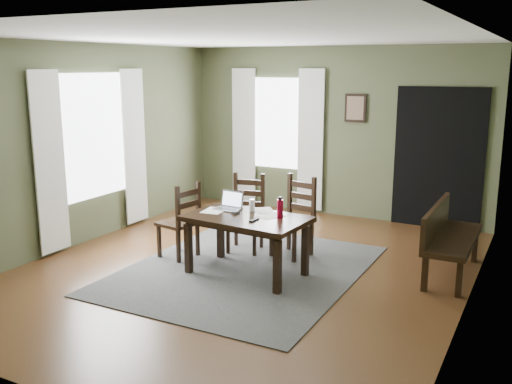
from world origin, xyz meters
The scene contains 24 objects.
ground centered at (0.00, 0.00, -0.01)m, with size 5.00×6.00×0.01m.
room_shell centered at (0.00, 0.00, 1.80)m, with size 5.02×6.02×2.71m.
rug centered at (0.00, 0.00, 0.01)m, with size 2.60×3.20×0.01m.
dining_table centered at (0.09, -0.11, 0.62)m, with size 1.44×0.93×0.69m.
chair_end centered at (-0.93, 0.03, 0.48)m, with size 0.49×0.49×0.97m.
chair_back_left centered at (-0.35, 0.69, 0.49)m, with size 0.52×0.52×1.00m.
chair_back_right centered at (0.30, 0.78, 0.50)m, with size 0.54×0.54×1.02m.
bench centered at (2.15, 0.97, 0.49)m, with size 0.47×1.47×0.83m.
laptop centered at (-0.26, 0.11, 0.76)m, with size 0.32×0.26×0.21m.
computer_mouse centered at (-0.08, -0.07, 0.72)m, with size 0.05×0.09×0.03m, color #3F3F42.
tv_remote centered at (0.25, -0.23, 0.71)m, with size 0.05×0.18×0.02m, color black.
drinking_glass centered at (0.04, 0.12, 0.78)m, with size 0.07×0.07×0.15m, color silver.
water_bottle centered at (0.47, 0.00, 0.82)m, with size 0.08×0.08×0.25m.
paper_a centered at (-0.37, -0.06, 0.71)m, with size 0.24×0.31×0.00m, color white.
paper_c centered at (0.14, 0.23, 0.71)m, with size 0.22×0.29×0.00m, color white.
paper_d centered at (0.33, 0.03, 0.71)m, with size 0.22×0.29×0.00m, color white.
window_left centered at (-2.47, 0.20, 1.45)m, with size 0.01×1.30×1.70m.
window_back centered at (-1.00, 2.97, 1.45)m, with size 1.00×0.01×1.50m.
curtain_left_near centered at (-2.44, -0.62, 1.20)m, with size 0.03×0.48×2.30m.
curtain_left_far centered at (-2.44, 1.02, 1.20)m, with size 0.03×0.48×2.30m.
curtain_back_left centered at (-1.62, 2.94, 1.20)m, with size 0.44×0.03×2.30m.
curtain_back_right centered at (-0.38, 2.94, 1.20)m, with size 0.44×0.03×2.30m.
framed_picture centered at (0.35, 2.97, 1.75)m, with size 0.34×0.03×0.44m.
doorway_back centered at (1.65, 2.97, 1.05)m, with size 1.30×0.03×2.10m.
Camera 1 is at (3.12, -5.66, 2.40)m, focal length 40.00 mm.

